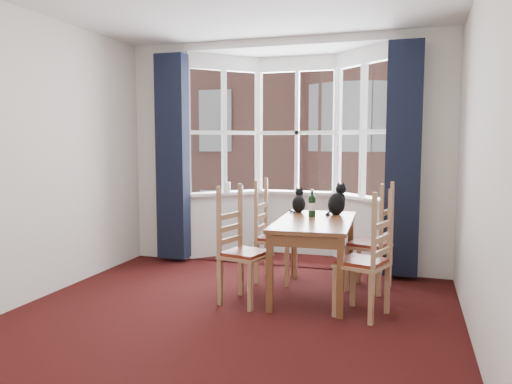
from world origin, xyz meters
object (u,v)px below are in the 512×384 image
at_px(chair_left_far, 269,239).
at_px(chair_right_far, 377,246).
at_px(dining_table, 315,230).
at_px(cat_right, 337,202).
at_px(candle_short, 241,189).
at_px(candle_tall, 228,187).
at_px(chair_right_near, 372,265).
at_px(cat_left, 299,202).
at_px(chair_left_near, 238,254).
at_px(wine_bottle, 312,205).

relative_size(chair_left_far, chair_right_far, 1.00).
bearing_deg(dining_table, cat_right, 70.44).
bearing_deg(dining_table, chair_right_far, 27.12).
bearing_deg(candle_short, dining_table, -48.08).
bearing_deg(candle_tall, chair_right_near, -42.85).
bearing_deg(cat_left, chair_right_near, -48.85).
height_order(dining_table, chair_right_near, chair_right_near).
height_order(chair_left_near, candle_short, candle_short).
height_order(chair_left_far, chair_right_far, same).
bearing_deg(chair_right_near, wine_bottle, 133.38).
relative_size(chair_left_far, candle_short, 9.70).
xyz_separation_m(chair_right_near, cat_right, (-0.45, 0.96, 0.43)).
bearing_deg(wine_bottle, chair_right_near, -46.62).
bearing_deg(candle_short, cat_right, -34.32).
height_order(dining_table, wine_bottle, wine_bottle).
height_order(candle_tall, candle_short, candle_tall).
relative_size(dining_table, wine_bottle, 4.87).
xyz_separation_m(cat_left, cat_right, (0.43, -0.05, 0.03)).
distance_m(chair_left_near, wine_bottle, 0.98).
distance_m(chair_right_far, candle_tall, 2.37).
bearing_deg(cat_right, chair_left_far, -172.68).
relative_size(chair_right_near, cat_left, 3.20).
bearing_deg(chair_right_far, candle_short, 149.38).
relative_size(cat_right, candle_short, 3.79).
relative_size(wine_bottle, candle_short, 3.06).
xyz_separation_m(chair_left_far, chair_right_near, (1.19, -0.87, 0.00)).
relative_size(dining_table, chair_left_far, 1.53).
distance_m(cat_left, cat_right, 0.44).
height_order(cat_left, candle_short, cat_left).
xyz_separation_m(cat_right, candle_short, (-1.44, 0.98, 0.01)).
distance_m(chair_left_near, chair_left_far, 0.81).
distance_m(cat_right, candle_tall, 1.87).
bearing_deg(wine_bottle, candle_tall, 139.17).
bearing_deg(chair_right_far, chair_left_far, 178.12).
bearing_deg(dining_table, wine_bottle, 108.87).
bearing_deg(chair_right_near, cat_left, 131.15).
xyz_separation_m(chair_left_far, cat_right, (0.74, 0.10, 0.43)).
distance_m(chair_right_near, wine_bottle, 1.07).
bearing_deg(candle_tall, wine_bottle, -40.83).
height_order(cat_right, candle_short, cat_right).
height_order(chair_right_near, candle_short, candle_short).
bearing_deg(chair_left_near, dining_table, 34.08).
relative_size(dining_table, cat_left, 4.91).
relative_size(chair_left_far, chair_right_near, 1.00).
height_order(chair_right_near, candle_tall, candle_tall).
bearing_deg(cat_right, wine_bottle, -132.69).
height_order(chair_right_near, chair_right_far, same).
height_order(wine_bottle, candle_tall, wine_bottle).
bearing_deg(candle_tall, candle_short, 9.84).
xyz_separation_m(chair_left_far, chair_right_far, (1.19, -0.04, 0.00)).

